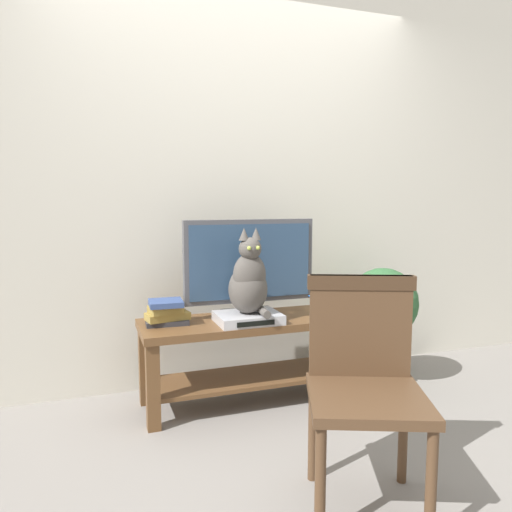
{
  "coord_description": "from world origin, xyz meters",
  "views": [
    {
      "loc": [
        -0.92,
        -2.14,
        1.21
      ],
      "look_at": [
        -0.0,
        0.47,
        0.89
      ],
      "focal_mm": 34.01,
      "sensor_mm": 36.0,
      "label": 1
    }
  ],
  "objects_px": {
    "wooden_chair": "(364,372)",
    "book_stack": "(167,313)",
    "tv_stand": "(253,343)",
    "potted_plant": "(383,311)",
    "media_box": "(248,318)",
    "tv": "(249,265)",
    "cat": "(249,281)"
  },
  "relations": [
    {
      "from": "tv_stand",
      "to": "cat",
      "type": "relative_size",
      "value": 2.71
    },
    {
      "from": "wooden_chair",
      "to": "book_stack",
      "type": "relative_size",
      "value": 3.54
    },
    {
      "from": "media_box",
      "to": "wooden_chair",
      "type": "bearing_deg",
      "value": -79.87
    },
    {
      "from": "tv",
      "to": "media_box",
      "type": "relative_size",
      "value": 2.22
    },
    {
      "from": "tv_stand",
      "to": "media_box",
      "type": "distance_m",
      "value": 0.21
    },
    {
      "from": "tv_stand",
      "to": "media_box",
      "type": "relative_size",
      "value": 3.69
    },
    {
      "from": "tv_stand",
      "to": "tv",
      "type": "xyz_separation_m",
      "value": [
        0.0,
        0.07,
        0.46
      ]
    },
    {
      "from": "media_box",
      "to": "potted_plant",
      "type": "bearing_deg",
      "value": 3.63
    },
    {
      "from": "media_box",
      "to": "potted_plant",
      "type": "relative_size",
      "value": 0.47
    },
    {
      "from": "tv_stand",
      "to": "cat",
      "type": "distance_m",
      "value": 0.41
    },
    {
      "from": "cat",
      "to": "media_box",
      "type": "bearing_deg",
      "value": 94.46
    },
    {
      "from": "tv",
      "to": "cat",
      "type": "relative_size",
      "value": 1.63
    },
    {
      "from": "book_stack",
      "to": "potted_plant",
      "type": "xyz_separation_m",
      "value": [
        1.39,
        -0.05,
        -0.09
      ]
    },
    {
      "from": "tv",
      "to": "book_stack",
      "type": "bearing_deg",
      "value": -174.46
    },
    {
      "from": "cat",
      "to": "book_stack",
      "type": "height_order",
      "value": "cat"
    },
    {
      "from": "cat",
      "to": "book_stack",
      "type": "distance_m",
      "value": 0.5
    },
    {
      "from": "media_box",
      "to": "potted_plant",
      "type": "distance_m",
      "value": 0.95
    },
    {
      "from": "wooden_chair",
      "to": "book_stack",
      "type": "height_order",
      "value": "wooden_chair"
    },
    {
      "from": "book_stack",
      "to": "tv",
      "type": "bearing_deg",
      "value": 5.54
    },
    {
      "from": "media_box",
      "to": "wooden_chair",
      "type": "distance_m",
      "value": 0.97
    },
    {
      "from": "tv",
      "to": "wooden_chair",
      "type": "xyz_separation_m",
      "value": [
        0.11,
        -1.11,
        -0.3
      ]
    },
    {
      "from": "media_box",
      "to": "tv_stand",
      "type": "bearing_deg",
      "value": 54.16
    },
    {
      "from": "cat",
      "to": "potted_plant",
      "type": "xyz_separation_m",
      "value": [
        0.94,
        0.07,
        -0.26
      ]
    },
    {
      "from": "potted_plant",
      "to": "tv",
      "type": "bearing_deg",
      "value": 173.79
    },
    {
      "from": "tv",
      "to": "potted_plant",
      "type": "xyz_separation_m",
      "value": [
        0.88,
        -0.1,
        -0.33
      ]
    },
    {
      "from": "media_box",
      "to": "book_stack",
      "type": "height_order",
      "value": "book_stack"
    },
    {
      "from": "tv_stand",
      "to": "potted_plant",
      "type": "xyz_separation_m",
      "value": [
        0.88,
        -0.02,
        0.13
      ]
    },
    {
      "from": "tv_stand",
      "to": "media_box",
      "type": "bearing_deg",
      "value": -125.84
    },
    {
      "from": "wooden_chair",
      "to": "potted_plant",
      "type": "distance_m",
      "value": 1.28
    },
    {
      "from": "media_box",
      "to": "cat",
      "type": "distance_m",
      "value": 0.22
    },
    {
      "from": "tv_stand",
      "to": "cat",
      "type": "height_order",
      "value": "cat"
    },
    {
      "from": "tv",
      "to": "potted_plant",
      "type": "relative_size",
      "value": 1.04
    }
  ]
}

